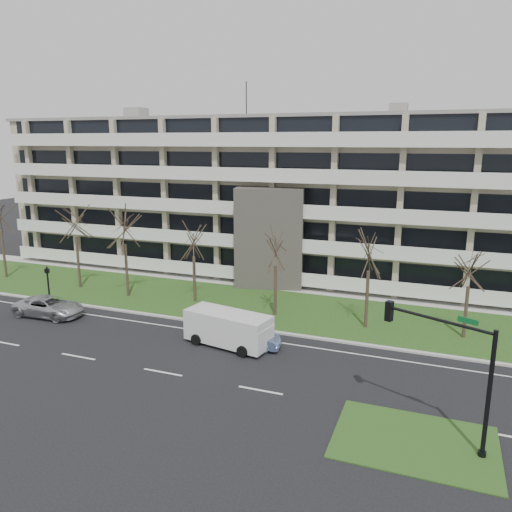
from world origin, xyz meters
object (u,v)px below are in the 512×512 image
at_px(silver_pickup, 49,306).
at_px(pedestrian_signal, 48,282).
at_px(white_van, 229,326).
at_px(traffic_signal, 451,361).
at_px(blue_sedan, 249,338).

relative_size(silver_pickup, pedestrian_signal, 1.61).
height_order(white_van, traffic_signal, traffic_signal).
bearing_deg(blue_sedan, white_van, 88.45).
bearing_deg(blue_sedan, silver_pickup, 82.76).
distance_m(blue_sedan, white_van, 1.49).
height_order(white_van, pedestrian_signal, pedestrian_signal).
relative_size(traffic_signal, pedestrian_signal, 1.76).
bearing_deg(white_van, traffic_signal, -14.79).
bearing_deg(white_van, pedestrian_signal, -175.80).
xyz_separation_m(traffic_signal, pedestrian_signal, (-29.66, 8.20, -1.68)).
relative_size(silver_pickup, traffic_signal, 0.92).
bearing_deg(silver_pickup, white_van, -93.26).
bearing_deg(blue_sedan, pedestrian_signal, 77.61).
distance_m(silver_pickup, pedestrian_signal, 2.58).
bearing_deg(pedestrian_signal, traffic_signal, -36.38).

